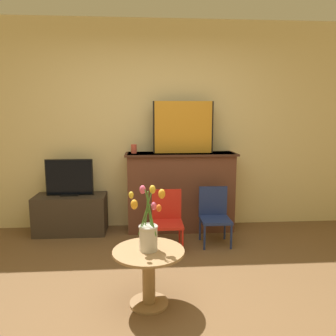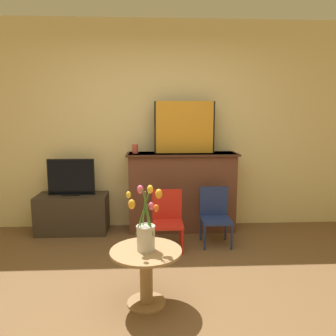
% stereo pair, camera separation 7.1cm
% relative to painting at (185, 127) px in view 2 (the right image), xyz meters
% --- Properties ---
extents(ground_plane, '(14.00, 14.00, 0.00)m').
position_rel_painting_xyz_m(ground_plane, '(-0.39, -1.91, -1.34)').
color(ground_plane, brown).
extents(wall_back, '(8.00, 0.06, 2.70)m').
position_rel_painting_xyz_m(wall_back, '(-0.39, 0.22, 0.01)').
color(wall_back, beige).
rests_on(wall_back, ground).
extents(fireplace_mantel, '(1.42, 0.42, 1.02)m').
position_rel_painting_xyz_m(fireplace_mantel, '(-0.03, -0.01, -0.82)').
color(fireplace_mantel, brown).
rests_on(fireplace_mantel, ground).
extents(painting, '(0.77, 0.03, 0.65)m').
position_rel_painting_xyz_m(painting, '(0.00, 0.00, 0.00)').
color(painting, black).
rests_on(painting, fireplace_mantel).
extents(mantel_candle, '(0.07, 0.07, 0.11)m').
position_rel_painting_xyz_m(mantel_candle, '(-0.63, -0.01, -0.27)').
color(mantel_candle, '#CC4C3D').
rests_on(mantel_candle, fireplace_mantel).
extents(tv_stand, '(0.89, 0.42, 0.49)m').
position_rel_painting_xyz_m(tv_stand, '(-1.44, -0.04, -1.10)').
color(tv_stand, '#382D23').
rests_on(tv_stand, ground).
extents(tv_monitor, '(0.59, 0.12, 0.46)m').
position_rel_painting_xyz_m(tv_monitor, '(-1.44, -0.04, -0.63)').
color(tv_monitor, black).
rests_on(tv_monitor, tv_stand).
extents(chair_red, '(0.34, 0.34, 0.66)m').
position_rel_painting_xyz_m(chair_red, '(-0.25, -0.61, -0.98)').
color(chair_red, red).
rests_on(chair_red, ground).
extents(chair_blue, '(0.34, 0.34, 0.66)m').
position_rel_painting_xyz_m(chair_blue, '(0.32, -0.49, -0.98)').
color(chair_blue, navy).
rests_on(chair_blue, ground).
extents(side_table, '(0.56, 0.56, 0.46)m').
position_rel_painting_xyz_m(side_table, '(-0.47, -1.74, -1.04)').
color(side_table, '#99754C').
rests_on(side_table, ground).
extents(vase_tulips, '(0.27, 0.22, 0.51)m').
position_rel_painting_xyz_m(vase_tulips, '(-0.47, -1.73, -0.72)').
color(vase_tulips, beige).
rests_on(vase_tulips, side_table).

